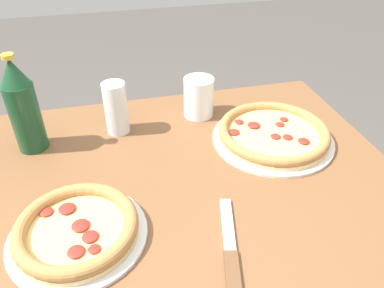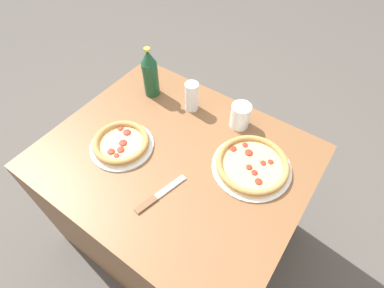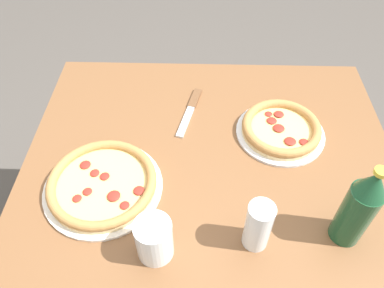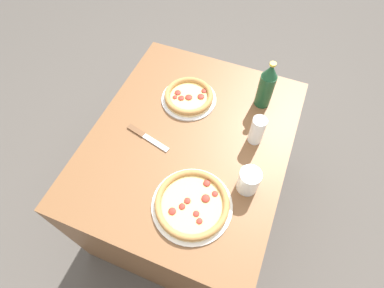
% 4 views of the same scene
% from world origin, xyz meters
% --- Properties ---
extents(ground_plane, '(8.00, 8.00, 0.00)m').
position_xyz_m(ground_plane, '(0.00, 0.00, 0.00)').
color(ground_plane, '#4C4742').
extents(table, '(1.04, 0.85, 0.73)m').
position_xyz_m(table, '(0.00, 0.00, 0.36)').
color(table, brown).
rests_on(table, ground_plane).
extents(pizza_veggie, '(0.26, 0.26, 0.04)m').
position_xyz_m(pizza_veggie, '(0.21, 0.09, 0.75)').
color(pizza_veggie, silver).
rests_on(pizza_veggie, table).
extents(pizza_salami, '(0.31, 0.31, 0.04)m').
position_xyz_m(pizza_salami, '(-0.28, -0.12, 0.75)').
color(pizza_salami, silver).
rests_on(pizza_salami, table).
extents(glass_water, '(0.06, 0.06, 0.14)m').
position_xyz_m(glass_water, '(0.10, -0.26, 0.79)').
color(glass_water, white).
rests_on(glass_water, table).
extents(glass_red_wine, '(0.08, 0.08, 0.11)m').
position_xyz_m(glass_red_wine, '(-0.13, -0.30, 0.78)').
color(glass_red_wine, white).
rests_on(glass_red_wine, table).
extents(beer_bottle, '(0.07, 0.07, 0.25)m').
position_xyz_m(beer_bottle, '(0.32, -0.24, 0.84)').
color(beer_bottle, '#194728').
rests_on(beer_bottle, table).
extents(knife, '(0.08, 0.22, 0.01)m').
position_xyz_m(knife, '(-0.06, 0.18, 0.73)').
color(knife, brown).
rests_on(knife, table).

